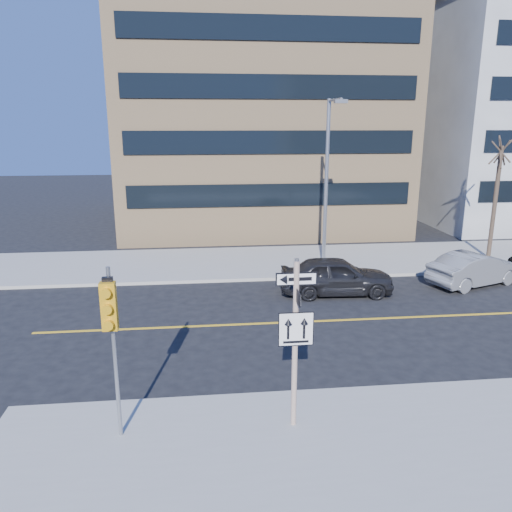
{
  "coord_description": "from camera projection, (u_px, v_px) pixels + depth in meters",
  "views": [
    {
      "loc": [
        -2.0,
        -12.75,
        7.04
      ],
      "look_at": [
        -0.19,
        4.0,
        2.55
      ],
      "focal_mm": 35.0,
      "sensor_mm": 36.0,
      "label": 1
    }
  ],
  "objects": [
    {
      "name": "parked_car_b",
      "position": [
        475.0,
        269.0,
        22.28
      ],
      "size": [
        2.98,
        4.78,
        1.49
      ],
      "primitive_type": "imported",
      "rotation": [
        0.0,
        0.0,
        1.91
      ],
      "color": "slate",
      "rests_on": "ground"
    },
    {
      "name": "building_brick",
      "position": [
        255.0,
        95.0,
        36.17
      ],
      "size": [
        18.0,
        18.0,
        18.0
      ],
      "primitive_type": "cube",
      "color": "tan",
      "rests_on": "ground"
    },
    {
      "name": "street_tree_west",
      "position": [
        501.0,
        154.0,
        25.05
      ],
      "size": [
        1.8,
        1.8,
        6.35
      ],
      "color": "#3A2D22",
      "rests_on": "far_sidewalk"
    },
    {
      "name": "traffic_signal",
      "position": [
        110.0,
        320.0,
        10.52
      ],
      "size": [
        0.32,
        0.45,
        4.0
      ],
      "color": "gray",
      "rests_on": "near_sidewalk"
    },
    {
      "name": "parked_car_a",
      "position": [
        336.0,
        276.0,
        21.06
      ],
      "size": [
        2.17,
        4.84,
        1.62
      ],
      "primitive_type": "imported",
      "rotation": [
        0.0,
        0.0,
        1.52
      ],
      "color": "black",
      "rests_on": "ground"
    },
    {
      "name": "ground",
      "position": [
        277.0,
        378.0,
        14.27
      ],
      "size": [
        120.0,
        120.0,
        0.0
      ],
      "primitive_type": "plane",
      "color": "black",
      "rests_on": "ground"
    },
    {
      "name": "sign_pole",
      "position": [
        295.0,
        335.0,
        11.23
      ],
      "size": [
        0.92,
        0.92,
        4.06
      ],
      "color": "silver",
      "rests_on": "near_sidewalk"
    },
    {
      "name": "streetlight_a",
      "position": [
        328.0,
        173.0,
        23.79
      ],
      "size": [
        0.55,
        2.25,
        8.0
      ],
      "color": "gray",
      "rests_on": "far_sidewalk"
    }
  ]
}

